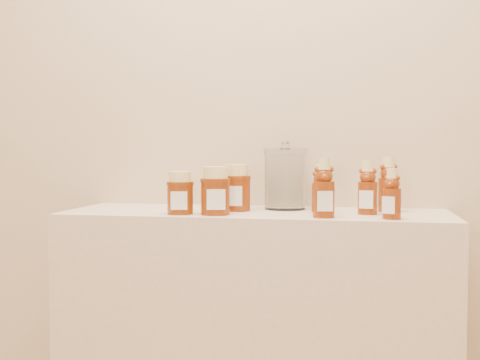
% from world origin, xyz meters
% --- Properties ---
extents(wall_back, '(3.50, 0.02, 2.70)m').
position_xyz_m(wall_back, '(0.00, 1.75, 1.35)').
color(wall_back, tan).
rests_on(wall_back, ground).
extents(display_table, '(1.20, 0.40, 0.90)m').
position_xyz_m(display_table, '(0.00, 1.55, 0.45)').
color(display_table, '#CBB095').
rests_on(display_table, ground).
extents(bear_bottle_back_left, '(0.06, 0.06, 0.17)m').
position_xyz_m(bear_bottle_back_left, '(0.20, 1.56, 0.98)').
color(bear_bottle_back_left, '#632107').
rests_on(bear_bottle_back_left, display_table).
extents(bear_bottle_back_mid, '(0.07, 0.07, 0.18)m').
position_xyz_m(bear_bottle_back_mid, '(0.34, 1.53, 0.99)').
color(bear_bottle_back_mid, '#632107').
rests_on(bear_bottle_back_mid, display_table).
extents(bear_bottle_back_right, '(0.09, 0.09, 0.20)m').
position_xyz_m(bear_bottle_back_right, '(0.41, 1.63, 1.00)').
color(bear_bottle_back_right, '#632107').
rests_on(bear_bottle_back_right, display_table).
extents(bear_bottle_front_left, '(0.08, 0.08, 0.19)m').
position_xyz_m(bear_bottle_front_left, '(0.22, 1.42, 1.00)').
color(bear_bottle_front_left, '#632107').
rests_on(bear_bottle_front_left, display_table).
extents(bear_bottle_front_right, '(0.07, 0.07, 0.16)m').
position_xyz_m(bear_bottle_front_right, '(0.41, 1.42, 0.98)').
color(bear_bottle_front_right, '#632107').
rests_on(bear_bottle_front_right, display_table).
extents(honey_jar_left, '(0.10, 0.10, 0.13)m').
position_xyz_m(honey_jar_left, '(-0.21, 1.43, 0.96)').
color(honey_jar_left, '#632107').
rests_on(honey_jar_left, display_table).
extents(honey_jar_back, '(0.09, 0.09, 0.15)m').
position_xyz_m(honey_jar_back, '(-0.07, 1.56, 0.97)').
color(honey_jar_back, '#632107').
rests_on(honey_jar_back, display_table).
extents(honey_jar_front, '(0.11, 0.11, 0.14)m').
position_xyz_m(honey_jar_front, '(-0.10, 1.44, 0.97)').
color(honey_jar_front, '#632107').
rests_on(honey_jar_front, display_table).
extents(glass_canister, '(0.19, 0.19, 0.22)m').
position_xyz_m(glass_canister, '(0.08, 1.64, 1.01)').
color(glass_canister, white).
rests_on(glass_canister, display_table).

